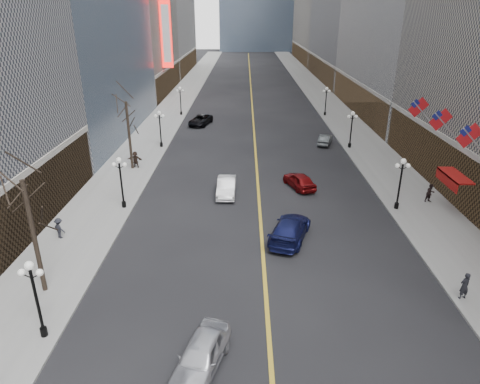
{
  "coord_description": "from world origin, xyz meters",
  "views": [
    {
      "loc": [
        -1.33,
        -3.6,
        15.85
      ],
      "look_at": [
        -1.57,
        17.65,
        6.84
      ],
      "focal_mm": 32.0,
      "sensor_mm": 36.0,
      "label": 1
    }
  ],
  "objects_px": {
    "streetlamp_west_0": "(35,292)",
    "streetlamp_west_3": "(180,98)",
    "car_nb_mid": "(226,187)",
    "ped_ne_corner": "(465,286)",
    "streetlamp_west_1": "(121,177)",
    "car_sb_near": "(290,229)",
    "car_nb_near": "(201,355)",
    "streetlamp_west_2": "(160,125)",
    "car_sb_mid": "(299,180)",
    "streetlamp_east_1": "(401,179)",
    "streetlamp_east_3": "(326,98)",
    "car_sb_far": "(325,140)",
    "car_nb_far": "(201,120)",
    "streetlamp_east_2": "(352,126)"
  },
  "relations": [
    {
      "from": "streetlamp_east_2",
      "to": "car_sb_near",
      "type": "distance_m",
      "value": 25.26
    },
    {
      "from": "car_nb_mid",
      "to": "car_sb_mid",
      "type": "relative_size",
      "value": 1.07
    },
    {
      "from": "car_nb_mid",
      "to": "streetlamp_east_1",
      "type": "bearing_deg",
      "value": -11.64
    },
    {
      "from": "streetlamp_east_2",
      "to": "streetlamp_west_3",
      "type": "height_order",
      "value": "same"
    },
    {
      "from": "car_nb_near",
      "to": "car_sb_near",
      "type": "relative_size",
      "value": 0.82
    },
    {
      "from": "streetlamp_east_1",
      "to": "streetlamp_west_0",
      "type": "relative_size",
      "value": 1.0
    },
    {
      "from": "car_nb_far",
      "to": "streetlamp_east_2",
      "type": "bearing_deg",
      "value": -15.93
    },
    {
      "from": "streetlamp_east_3",
      "to": "streetlamp_west_3",
      "type": "relative_size",
      "value": 1.0
    },
    {
      "from": "car_sb_mid",
      "to": "ped_ne_corner",
      "type": "xyz_separation_m",
      "value": [
        7.61,
        -17.54,
        0.27
      ]
    },
    {
      "from": "streetlamp_east_1",
      "to": "streetlamp_west_3",
      "type": "xyz_separation_m",
      "value": [
        -23.6,
        36.0,
        0.0
      ]
    },
    {
      "from": "streetlamp_west_1",
      "to": "car_nb_near",
      "type": "bearing_deg",
      "value": -64.87
    },
    {
      "from": "car_nb_near",
      "to": "car_sb_far",
      "type": "relative_size",
      "value": 1.19
    },
    {
      "from": "streetlamp_east_2",
      "to": "car_nb_near",
      "type": "xyz_separation_m",
      "value": [
        -15.16,
        -36.0,
        -2.1
      ]
    },
    {
      "from": "streetlamp_west_1",
      "to": "streetlamp_west_2",
      "type": "bearing_deg",
      "value": 90.0
    },
    {
      "from": "streetlamp_west_3",
      "to": "car_sb_mid",
      "type": "height_order",
      "value": "streetlamp_west_3"
    },
    {
      "from": "streetlamp_west_2",
      "to": "car_sb_mid",
      "type": "relative_size",
      "value": 1.03
    },
    {
      "from": "car_sb_near",
      "to": "car_sb_far",
      "type": "distance_m",
      "value": 25.84
    },
    {
      "from": "streetlamp_east_2",
      "to": "car_sb_mid",
      "type": "height_order",
      "value": "streetlamp_east_2"
    },
    {
      "from": "streetlamp_west_3",
      "to": "ped_ne_corner",
      "type": "relative_size",
      "value": 2.6
    },
    {
      "from": "streetlamp_west_3",
      "to": "car_sb_far",
      "type": "xyz_separation_m",
      "value": [
        20.8,
        -16.33,
        -2.25
      ]
    },
    {
      "from": "streetlamp_west_1",
      "to": "car_nb_near",
      "type": "relative_size",
      "value": 0.96
    },
    {
      "from": "streetlamp_west_0",
      "to": "streetlamp_west_3",
      "type": "height_order",
      "value": "same"
    },
    {
      "from": "streetlamp_east_1",
      "to": "car_nb_far",
      "type": "height_order",
      "value": "streetlamp_east_1"
    },
    {
      "from": "streetlamp_west_0",
      "to": "streetlamp_west_2",
      "type": "bearing_deg",
      "value": 90.0
    },
    {
      "from": "car_sb_near",
      "to": "streetlamp_west_1",
      "type": "bearing_deg",
      "value": -2.21
    },
    {
      "from": "streetlamp_west_1",
      "to": "car_sb_near",
      "type": "relative_size",
      "value": 0.78
    },
    {
      "from": "streetlamp_west_0",
      "to": "ped_ne_corner",
      "type": "distance_m",
      "value": 23.73
    },
    {
      "from": "car_nb_mid",
      "to": "car_nb_far",
      "type": "distance_m",
      "value": 27.01
    },
    {
      "from": "streetlamp_east_3",
      "to": "streetlamp_west_3",
      "type": "height_order",
      "value": "same"
    },
    {
      "from": "car_nb_near",
      "to": "car_sb_far",
      "type": "distance_m",
      "value": 39.64
    },
    {
      "from": "streetlamp_west_0",
      "to": "car_sb_far",
      "type": "bearing_deg",
      "value": 59.75
    },
    {
      "from": "streetlamp_east_1",
      "to": "car_nb_far",
      "type": "xyz_separation_m",
      "value": [
        -19.8,
        29.77,
        -2.16
      ]
    },
    {
      "from": "car_sb_near",
      "to": "car_sb_far",
      "type": "bearing_deg",
      "value": -87.09
    },
    {
      "from": "streetlamp_west_2",
      "to": "car_sb_mid",
      "type": "distance_m",
      "value": 20.58
    },
    {
      "from": "streetlamp_west_1",
      "to": "car_nb_far",
      "type": "bearing_deg",
      "value": 82.72
    },
    {
      "from": "streetlamp_west_2",
      "to": "car_sb_mid",
      "type": "bearing_deg",
      "value": -39.52
    },
    {
      "from": "streetlamp_east_1",
      "to": "car_sb_near",
      "type": "relative_size",
      "value": 0.78
    },
    {
      "from": "car_nb_mid",
      "to": "ped_ne_corner",
      "type": "height_order",
      "value": "ped_ne_corner"
    },
    {
      "from": "streetlamp_west_1",
      "to": "car_nb_mid",
      "type": "xyz_separation_m",
      "value": [
        8.78,
        3.22,
        -2.12
      ]
    },
    {
      "from": "streetlamp_east_1",
      "to": "ped_ne_corner",
      "type": "xyz_separation_m",
      "value": [
        -0.2,
        -12.56,
        -1.88
      ]
    },
    {
      "from": "streetlamp_west_0",
      "to": "car_sb_near",
      "type": "bearing_deg",
      "value": 37.78
    },
    {
      "from": "streetlamp_west_2",
      "to": "car_sb_near",
      "type": "bearing_deg",
      "value": -59.12
    },
    {
      "from": "streetlamp_west_0",
      "to": "car_sb_mid",
      "type": "xyz_separation_m",
      "value": [
        15.79,
        20.98,
        -2.15
      ]
    },
    {
      "from": "streetlamp_east_3",
      "to": "car_sb_mid",
      "type": "bearing_deg",
      "value": -104.14
    },
    {
      "from": "streetlamp_east_3",
      "to": "car_nb_near",
      "type": "xyz_separation_m",
      "value": [
        -15.16,
        -54.0,
        -2.1
      ]
    },
    {
      "from": "streetlamp_east_1",
      "to": "car_nb_mid",
      "type": "distance_m",
      "value": 15.31
    },
    {
      "from": "streetlamp_east_3",
      "to": "car_nb_far",
      "type": "bearing_deg",
      "value": -162.53
    },
    {
      "from": "streetlamp_west_3",
      "to": "streetlamp_east_1",
      "type": "bearing_deg",
      "value": -56.75
    },
    {
      "from": "streetlamp_west_1",
      "to": "car_sb_mid",
      "type": "height_order",
      "value": "streetlamp_west_1"
    },
    {
      "from": "streetlamp_east_1",
      "to": "streetlamp_west_1",
      "type": "bearing_deg",
      "value": 180.0
    }
  ]
}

